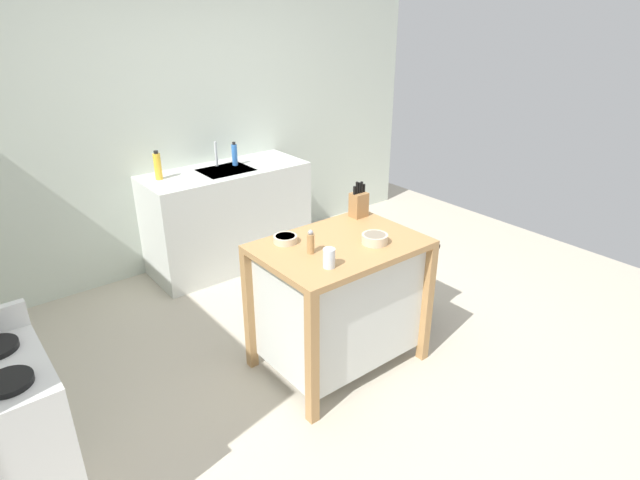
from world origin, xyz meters
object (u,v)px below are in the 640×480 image
object	(u,v)px
pepper_grinder	(311,242)
bottle_hand_soap	(235,154)
knife_block	(359,204)
kitchen_island	(339,298)
bottle_dish_soap	(158,166)
drinking_cup	(329,258)
trash_bin	(406,282)
sink_faucet	(216,154)
bowl_ceramic_wide	(285,239)
bowl_ceramic_small	(375,239)

from	to	relation	value
pepper_grinder	bottle_hand_soap	distance (m)	1.91
knife_block	bottle_hand_soap	distance (m)	1.57
kitchen_island	bottle_dish_soap	distance (m)	1.97
drinking_cup	trash_bin	xyz separation A→B (m)	(1.01, 0.30, -0.63)
sink_faucet	bottle_dish_soap	world-z (taller)	bottle_dish_soap
drinking_cup	bottle_hand_soap	bearing A→B (deg)	74.06
trash_bin	bottle_hand_soap	bearing A→B (deg)	103.76
kitchen_island	trash_bin	size ratio (longest dim) A/B	1.62
bowl_ceramic_wide	bottle_dish_soap	xyz separation A→B (m)	(-0.12, 1.64, 0.11)
bowl_ceramic_small	bottle_hand_soap	bearing A→B (deg)	85.42
knife_block	pepper_grinder	world-z (taller)	knife_block
sink_faucet	bottle_hand_soap	world-z (taller)	sink_faucet
kitchen_island	bottle_hand_soap	size ratio (longest dim) A/B	4.81
knife_block	bowl_ceramic_wide	bearing A→B (deg)	-176.24
bowl_ceramic_wide	pepper_grinder	world-z (taller)	pepper_grinder
pepper_grinder	drinking_cup	bearing A→B (deg)	-98.71
knife_block	bowl_ceramic_small	distance (m)	0.46
trash_bin	sink_faucet	bearing A→B (deg)	107.20
kitchen_island	drinking_cup	xyz separation A→B (m)	(-0.26, -0.21, 0.45)
bowl_ceramic_small	bowl_ceramic_wide	size ratio (longest dim) A/B	1.10
knife_block	kitchen_island	bearing A→B (deg)	-146.18
knife_block	bowl_ceramic_small	size ratio (longest dim) A/B	1.57
kitchen_island	trash_bin	world-z (taller)	kitchen_island
drinking_cup	pepper_grinder	world-z (taller)	pepper_grinder
kitchen_island	pepper_grinder	bearing A→B (deg)	179.13
knife_block	sink_faucet	xyz separation A→B (m)	(-0.21, 1.66, 0.04)
bowl_ceramic_small	pepper_grinder	distance (m)	0.42
trash_bin	bottle_hand_soap	distance (m)	1.93
bottle_dish_soap	kitchen_island	bearing A→B (deg)	-78.48
bowl_ceramic_small	bottle_dish_soap	world-z (taller)	bottle_dish_soap
bowl_ceramic_wide	sink_faucet	world-z (taller)	sink_faucet
bowl_ceramic_wide	pepper_grinder	size ratio (longest dim) A/B	0.99
knife_block	bottle_hand_soap	xyz separation A→B (m)	(-0.07, 1.57, 0.03)
kitchen_island	bowl_ceramic_wide	xyz separation A→B (m)	(-0.26, 0.22, 0.42)
pepper_grinder	bottle_hand_soap	xyz separation A→B (m)	(0.55, 1.83, 0.05)
bowl_ceramic_wide	sink_faucet	xyz separation A→B (m)	(0.44, 1.70, 0.11)
bowl_ceramic_small	drinking_cup	size ratio (longest dim) A/B	1.43
sink_faucet	bottle_dish_soap	xyz separation A→B (m)	(-0.56, -0.05, 0.00)
bowl_ceramic_small	pepper_grinder	world-z (taller)	pepper_grinder
knife_block	drinking_cup	world-z (taller)	knife_block
bowl_ceramic_wide	pepper_grinder	distance (m)	0.22
drinking_cup	bottle_dish_soap	distance (m)	2.07
knife_block	sink_faucet	size ratio (longest dim) A/B	1.16
kitchen_island	bottle_hand_soap	xyz separation A→B (m)	(0.32, 1.83, 0.51)
knife_block	bowl_ceramic_wide	size ratio (longest dim) A/B	1.72
sink_faucet	bottle_hand_soap	xyz separation A→B (m)	(0.14, -0.08, -0.01)
bowl_ceramic_wide	bottle_hand_soap	xyz separation A→B (m)	(0.58, 1.61, 0.10)
knife_block	bowl_ceramic_wide	distance (m)	0.65
bowl_ceramic_small	bottle_dish_soap	size ratio (longest dim) A/B	0.67
bowl_ceramic_small	bowl_ceramic_wide	distance (m)	0.55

